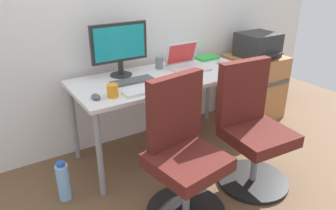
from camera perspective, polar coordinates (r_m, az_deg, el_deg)
ground_plane at (r=2.99m, az=-0.52°, el=-7.74°), size 5.28×5.28×0.00m
desk at (r=2.71m, az=-0.57°, el=3.88°), size 1.54×0.68×0.71m
office_chair_left at (r=2.12m, az=2.63°, el=-9.02°), size 0.54×0.54×0.94m
office_chair_right at (r=2.48m, az=14.57°, el=-4.52°), size 0.54×0.54×0.94m
side_cabinet at (r=3.61m, az=14.78°, el=3.19°), size 0.54×0.51×0.67m
printer at (r=3.48m, az=15.59°, el=10.21°), size 0.38×0.40×0.24m
water_bottle_on_floor at (r=2.47m, az=-18.01°, el=-12.75°), size 0.09×0.09×0.31m
desktop_monitor at (r=2.65m, az=-8.58°, el=10.30°), size 0.48×0.18×0.43m
open_laptop at (r=2.86m, az=3.32°, el=7.49°), size 0.31×0.28×0.22m
keyboard_by_monitor at (r=2.36m, az=-3.99°, el=2.61°), size 0.34×0.12×0.02m
keyboard_by_laptop at (r=2.56m, az=-6.29°, el=4.27°), size 0.34×0.12×0.02m
mouse_by_monitor at (r=3.05m, az=9.31°, el=7.50°), size 0.06×0.10×0.03m
mouse_by_laptop at (r=2.28m, az=-12.64°, el=1.46°), size 0.06×0.10×0.03m
coffee_mug at (r=2.28m, az=-9.76°, el=2.52°), size 0.08×0.08×0.09m
pen_cup at (r=2.86m, az=-1.56°, el=7.50°), size 0.07×0.07×0.10m
notebook at (r=3.19m, az=6.86°, el=8.32°), size 0.21×0.15×0.03m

